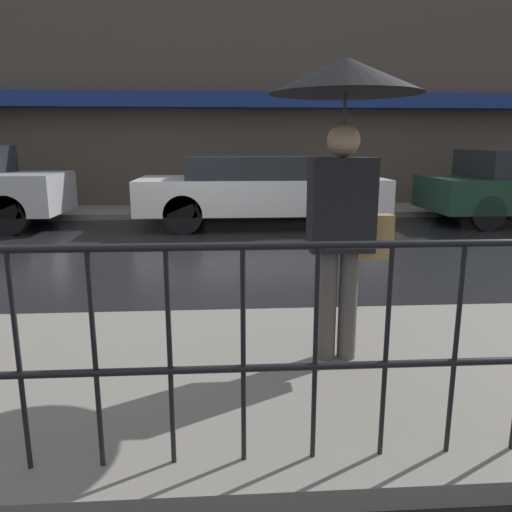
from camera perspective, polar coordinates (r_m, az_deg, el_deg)
ground_plane at (r=7.73m, az=-6.82°, el=0.69°), size 80.00×80.00×0.00m
sidewalk_near at (r=3.50m, az=-10.56°, el=-13.64°), size 28.00×2.48×0.12m
sidewalk_far at (r=11.76m, az=-5.83°, el=5.12°), size 28.00×1.77×0.12m
lane_marking at (r=7.73m, az=-6.82°, el=0.72°), size 25.20×0.12×0.01m
building_storefront at (r=12.71m, az=-5.95°, el=17.60°), size 28.00×0.85×5.41m
railing_foreground at (r=2.31m, az=-14.09°, el=-8.44°), size 12.00×0.04×1.06m
pedestrian at (r=3.34m, az=10.14°, el=14.04°), size 0.98×0.98×2.01m
car_white at (r=9.90m, az=0.32°, el=7.66°), size 4.75×1.93×1.36m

